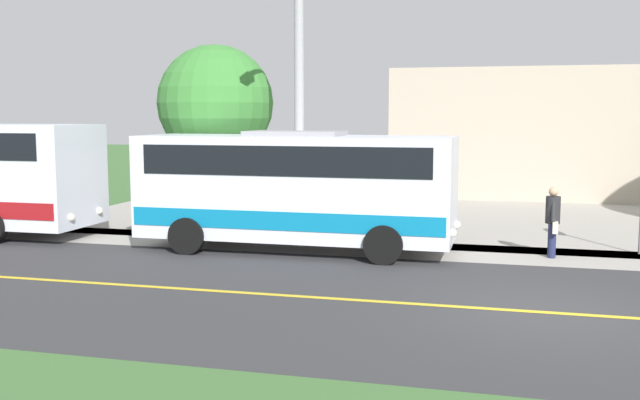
# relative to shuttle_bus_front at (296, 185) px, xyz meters

# --- Properties ---
(ground_plane) EXTENTS (120.00, 120.00, 0.00)m
(ground_plane) POSITION_rel_shuttle_bus_front_xyz_m (4.47, 5.82, -1.63)
(ground_plane) COLOR #3D6633
(road_surface) EXTENTS (8.00, 100.00, 0.01)m
(road_surface) POSITION_rel_shuttle_bus_front_xyz_m (4.47, 5.82, -1.63)
(road_surface) COLOR #333335
(road_surface) RESTS_ON ground
(sidewalk) EXTENTS (2.40, 100.00, 0.01)m
(sidewalk) POSITION_rel_shuttle_bus_front_xyz_m (-0.73, 5.82, -1.63)
(sidewalk) COLOR #9E9991
(sidewalk) RESTS_ON ground
(parking_lot_surface) EXTENTS (14.00, 36.00, 0.01)m
(parking_lot_surface) POSITION_rel_shuttle_bus_front_xyz_m (-7.93, 8.82, -1.63)
(parking_lot_surface) COLOR #9E9991
(parking_lot_surface) RESTS_ON ground
(road_centre_line) EXTENTS (0.16, 100.00, 0.00)m
(road_centre_line) POSITION_rel_shuttle_bus_front_xyz_m (4.47, 5.82, -1.62)
(road_centre_line) COLOR gold
(road_centre_line) RESTS_ON ground
(shuttle_bus_front) EXTENTS (2.59, 7.87, 2.97)m
(shuttle_bus_front) POSITION_rel_shuttle_bus_front_xyz_m (0.00, 0.00, 0.00)
(shuttle_bus_front) COLOR silver
(shuttle_bus_front) RESTS_ON ground
(pedestrian_with_bags) EXTENTS (0.72, 0.34, 1.68)m
(pedestrian_with_bags) POSITION_rel_shuttle_bus_front_xyz_m (-0.68, 6.13, -0.73)
(pedestrian_with_bags) COLOR #1E2347
(pedestrian_with_bags) RESTS_ON ground
(street_light_pole) EXTENTS (1.97, 0.24, 7.27)m
(street_light_pole) POSITION_rel_shuttle_bus_front_xyz_m (-0.39, -0.06, 2.40)
(street_light_pole) COLOR #9E9EA3
(street_light_pole) RESTS_ON ground
(tree_curbside) EXTENTS (3.40, 3.40, 5.40)m
(tree_curbside) POSITION_rel_shuttle_bus_front_xyz_m (-2.93, -3.32, 2.05)
(tree_curbside) COLOR brown
(tree_curbside) RESTS_ON ground
(commercial_building) EXTENTS (10.00, 17.37, 5.19)m
(commercial_building) POSITION_rel_shuttle_bus_front_xyz_m (-16.93, 9.03, 0.96)
(commercial_building) COLOR #B7A893
(commercial_building) RESTS_ON ground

